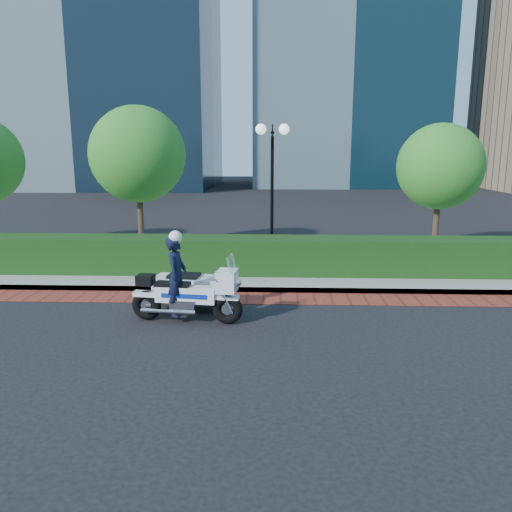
{
  "coord_description": "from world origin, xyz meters",
  "views": [
    {
      "loc": [
        1.09,
        -10.3,
        3.58
      ],
      "look_at": [
        0.63,
        1.83,
        1.0
      ],
      "focal_mm": 35.0,
      "sensor_mm": 36.0,
      "label": 1
    }
  ],
  "objects_px": {
    "lamppost": "(272,171)",
    "police_motorcycle": "(186,287)",
    "tree_c": "(440,167)",
    "tree_b": "(138,155)"
  },
  "relations": [
    {
      "from": "lamppost",
      "to": "tree_b",
      "type": "distance_m",
      "value": 4.71
    },
    {
      "from": "lamppost",
      "to": "tree_c",
      "type": "height_order",
      "value": "tree_c"
    },
    {
      "from": "tree_c",
      "to": "lamppost",
      "type": "bearing_deg",
      "value": -166.7
    },
    {
      "from": "lamppost",
      "to": "police_motorcycle",
      "type": "height_order",
      "value": "lamppost"
    },
    {
      "from": "lamppost",
      "to": "tree_b",
      "type": "relative_size",
      "value": 0.86
    },
    {
      "from": "tree_b",
      "to": "police_motorcycle",
      "type": "bearing_deg",
      "value": -67.32
    },
    {
      "from": "lamppost",
      "to": "tree_c",
      "type": "xyz_separation_m",
      "value": [
        5.5,
        1.3,
        0.09
      ]
    },
    {
      "from": "tree_c",
      "to": "tree_b",
      "type": "bearing_deg",
      "value": 180.0
    },
    {
      "from": "tree_c",
      "to": "police_motorcycle",
      "type": "height_order",
      "value": "tree_c"
    },
    {
      "from": "lamppost",
      "to": "police_motorcycle",
      "type": "xyz_separation_m",
      "value": [
        -1.82,
        -5.1,
        -2.29
      ]
    }
  ]
}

